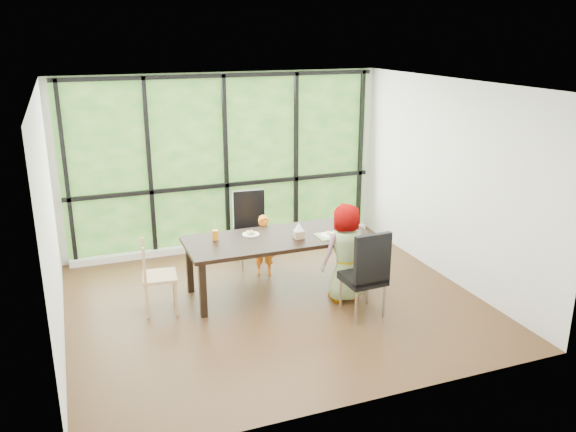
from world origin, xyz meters
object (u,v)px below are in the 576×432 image
object	(u,v)px
chair_end_beech	(160,276)
tissue_box	(299,234)
child_older	(345,253)
plate_far	(251,234)
orange_cup	(215,235)
white_mug	(351,223)
dining_table	(278,264)
chair_window_leather	(252,230)
chair_interior_leather	(363,272)
green_cup	(354,230)
child_toddler	(264,245)
plate_near	(330,235)

from	to	relation	value
chair_end_beech	tissue_box	world-z (taller)	chair_end_beech
chair_end_beech	child_older	size ratio (longest dim) A/B	0.72
plate_far	orange_cup	distance (m)	0.48
white_mug	tissue_box	bearing A→B (deg)	-167.39
dining_table	chair_end_beech	size ratio (longest dim) A/B	2.64
dining_table	orange_cup	distance (m)	0.91
chair_window_leather	chair_interior_leather	size ratio (longest dim) A/B	1.00
chair_end_beech	child_older	distance (m)	2.30
tissue_box	chair_end_beech	bearing A→B (deg)	176.57
green_cup	white_mug	xyz separation A→B (m)	(0.11, 0.30, -0.01)
tissue_box	orange_cup	bearing A→B (deg)	162.21
chair_end_beech	green_cup	distance (m)	2.52
green_cup	chair_window_leather	bearing A→B (deg)	129.31
green_cup	white_mug	size ratio (longest dim) A/B	1.27
chair_window_leather	chair_interior_leather	distance (m)	2.09
chair_window_leather	chair_end_beech	world-z (taller)	chair_window_leather
dining_table	green_cup	size ratio (longest dim) A/B	22.05
child_older	green_cup	bearing A→B (deg)	-135.39
plate_far	tissue_box	size ratio (longest dim) A/B	1.87
chair_window_leather	chair_end_beech	xyz separation A→B (m)	(-1.48, -1.00, -0.09)
child_toddler	plate_far	bearing A→B (deg)	-109.44
chair_window_leather	chair_end_beech	distance (m)	1.79
chair_interior_leather	chair_end_beech	size ratio (longest dim) A/B	1.20
chair_window_leather	tissue_box	distance (m)	1.17
orange_cup	green_cup	xyz separation A→B (m)	(1.73, -0.44, -0.01)
dining_table	plate_near	bearing A→B (deg)	-17.31
white_mug	orange_cup	bearing A→B (deg)	175.72
chair_end_beech	plate_near	bearing A→B (deg)	-88.12
white_mug	tissue_box	distance (m)	0.85
child_toddler	white_mug	bearing A→B (deg)	-7.20
plate_far	plate_near	distance (m)	1.02
plate_far	tissue_box	bearing A→B (deg)	-32.15
chair_window_leather	orange_cup	world-z (taller)	chair_window_leather
child_older	plate_near	size ratio (longest dim) A/B	5.37
chair_end_beech	child_older	xyz separation A→B (m)	(2.23, -0.50, 0.18)
green_cup	tissue_box	distance (m)	0.73
child_toddler	orange_cup	size ratio (longest dim) A/B	6.84
chair_interior_leather	plate_near	bearing A→B (deg)	-86.63
chair_window_leather	child_older	distance (m)	1.68
green_cup	plate_far	bearing A→B (deg)	160.06
child_toddler	plate_near	bearing A→B (deg)	-31.24
child_toddler	plate_far	xyz separation A→B (m)	(-0.30, -0.38, 0.33)
child_older	white_mug	world-z (taller)	child_older
child_toddler	tissue_box	size ratio (longest dim) A/B	7.14
dining_table	chair_interior_leather	world-z (taller)	chair_interior_leather
child_toddler	tissue_box	world-z (taller)	child_toddler
dining_table	green_cup	xyz separation A→B (m)	(0.95, -0.26, 0.43)
chair_interior_leather	green_cup	distance (m)	0.80
dining_table	plate_near	xyz separation A→B (m)	(0.64, -0.20, 0.38)
chair_interior_leather	orange_cup	bearing A→B (deg)	-40.51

